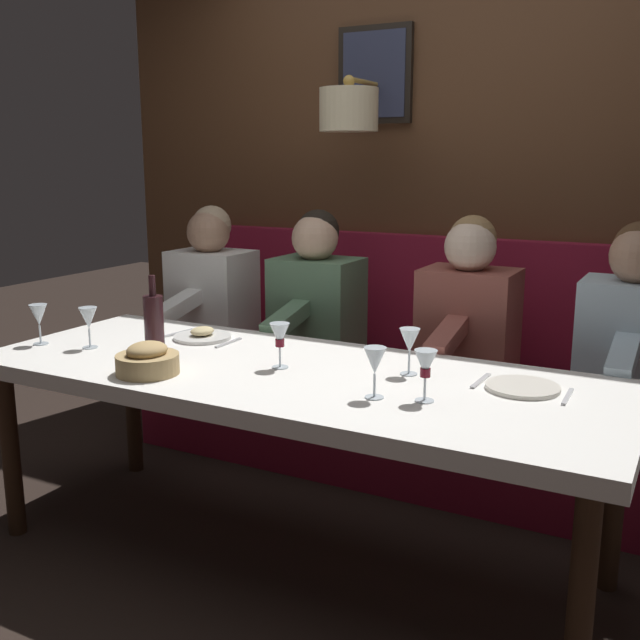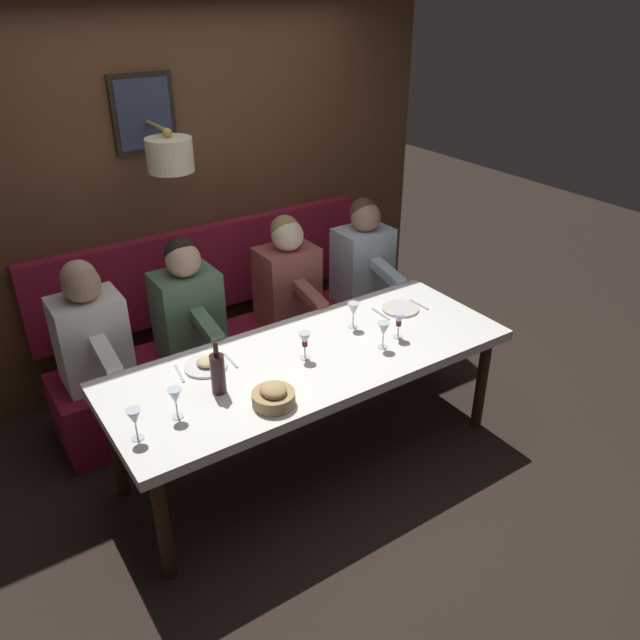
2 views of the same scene
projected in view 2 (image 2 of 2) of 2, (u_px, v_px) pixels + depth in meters
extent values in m
plane|color=black|center=(312.00, 456.00, 3.95)|extent=(12.00, 12.00, 0.00)
cube|color=white|center=(311.00, 360.00, 3.61)|extent=(0.90, 2.35, 0.06)
cylinder|color=#301E12|center=(481.00, 383.00, 4.06)|extent=(0.07, 0.07, 0.68)
cylinder|color=#301E12|center=(163.00, 526.00, 3.00)|extent=(0.07, 0.07, 0.68)
cylinder|color=#301E12|center=(410.00, 337.00, 4.57)|extent=(0.07, 0.07, 0.68)
cylinder|color=#301E12|center=(116.00, 446.00, 3.51)|extent=(0.07, 0.07, 0.68)
cube|color=maroon|center=(243.00, 362.00, 4.49)|extent=(0.52, 2.55, 0.45)
cube|color=#51331E|center=(193.00, 173.00, 4.33)|extent=(0.10, 3.75, 2.90)
cube|color=maroon|center=(207.00, 268.00, 4.59)|extent=(0.10, 2.55, 0.64)
cube|color=black|center=(143.00, 114.00, 3.92)|extent=(0.04, 0.40, 0.48)
cube|color=#2D334C|center=(144.00, 114.00, 3.91)|extent=(0.01, 0.34, 0.42)
cylinder|color=#B78E3D|center=(156.00, 126.00, 3.83)|extent=(0.35, 0.02, 0.02)
cylinder|color=beige|center=(170.00, 155.00, 3.77)|extent=(0.28, 0.28, 0.20)
sphere|color=#B78E3D|center=(167.00, 133.00, 3.71)|extent=(0.06, 0.06, 0.06)
cube|color=silver|center=(362.00, 264.00, 4.76)|extent=(0.30, 0.40, 0.56)
sphere|color=#A37A60|center=(366.00, 217.00, 4.56)|extent=(0.22, 0.22, 0.22)
sphere|color=#4C331E|center=(363.00, 212.00, 4.57)|extent=(0.20, 0.20, 0.20)
cube|color=silver|center=(387.00, 273.00, 4.53)|extent=(0.33, 0.09, 0.14)
cube|color=#934C42|center=(287.00, 285.00, 4.43)|extent=(0.30, 0.40, 0.56)
sphere|color=beige|center=(287.00, 235.00, 4.24)|extent=(0.22, 0.22, 0.22)
sphere|color=#937047|center=(285.00, 230.00, 4.24)|extent=(0.20, 0.20, 0.20)
cube|color=#934C42|center=(310.00, 295.00, 4.20)|extent=(0.33, 0.09, 0.14)
cube|color=#567A5B|center=(188.00, 313.00, 4.07)|extent=(0.30, 0.40, 0.56)
sphere|color=#D1A889|center=(183.00, 260.00, 3.87)|extent=(0.22, 0.22, 0.22)
sphere|color=black|center=(181.00, 254.00, 3.88)|extent=(0.20, 0.20, 0.20)
cube|color=#567A5B|center=(207.00, 326.00, 3.84)|extent=(0.33, 0.09, 0.14)
cube|color=white|center=(92.00, 340.00, 3.76)|extent=(0.30, 0.40, 0.56)
sphere|color=#A37A60|center=(81.00, 284.00, 3.57)|extent=(0.22, 0.22, 0.22)
sphere|color=tan|center=(79.00, 277.00, 3.57)|extent=(0.20, 0.20, 0.20)
cube|color=white|center=(106.00, 356.00, 3.53)|extent=(0.33, 0.09, 0.14)
cylinder|color=silver|center=(206.00, 366.00, 3.48)|extent=(0.24, 0.24, 0.01)
ellipsoid|color=#D1BC84|center=(205.00, 362.00, 3.47)|extent=(0.11, 0.09, 0.04)
cube|color=silver|center=(231.00, 361.00, 3.54)|extent=(0.17, 0.02, 0.01)
cube|color=silver|center=(180.00, 373.00, 3.43)|extent=(0.18, 0.04, 0.01)
cylinder|color=silver|center=(400.00, 309.00, 4.09)|extent=(0.24, 0.24, 0.01)
cube|color=silver|center=(419.00, 304.00, 4.14)|extent=(0.17, 0.02, 0.01)
cube|color=silver|center=(381.00, 314.00, 4.03)|extent=(0.18, 0.02, 0.01)
cylinder|color=silver|center=(138.00, 438.00, 2.95)|extent=(0.06, 0.06, 0.00)
cylinder|color=silver|center=(137.00, 431.00, 2.93)|extent=(0.01, 0.01, 0.07)
cone|color=silver|center=(134.00, 417.00, 2.89)|extent=(0.07, 0.07, 0.08)
cylinder|color=silver|center=(398.00, 337.00, 3.78)|extent=(0.06, 0.06, 0.00)
cylinder|color=silver|center=(398.00, 331.00, 3.76)|extent=(0.01, 0.01, 0.07)
cone|color=silver|center=(399.00, 319.00, 3.72)|extent=(0.07, 0.07, 0.08)
cylinder|color=maroon|center=(399.00, 323.00, 3.73)|extent=(0.03, 0.03, 0.03)
cylinder|color=silver|center=(383.00, 347.00, 3.67)|extent=(0.06, 0.06, 0.00)
cylinder|color=silver|center=(383.00, 341.00, 3.65)|extent=(0.01, 0.01, 0.07)
cone|color=silver|center=(384.00, 329.00, 3.62)|extent=(0.07, 0.07, 0.08)
cylinder|color=silver|center=(178.00, 416.00, 3.09)|extent=(0.06, 0.06, 0.00)
cylinder|color=silver|center=(177.00, 410.00, 3.07)|extent=(0.01, 0.01, 0.07)
cone|color=silver|center=(175.00, 396.00, 3.04)|extent=(0.07, 0.07, 0.08)
cylinder|color=silver|center=(305.00, 358.00, 3.57)|extent=(0.06, 0.06, 0.00)
cylinder|color=silver|center=(305.00, 352.00, 3.55)|extent=(0.01, 0.01, 0.07)
cone|color=silver|center=(305.00, 340.00, 3.51)|extent=(0.07, 0.07, 0.08)
cylinder|color=maroon|center=(305.00, 344.00, 3.53)|extent=(0.03, 0.03, 0.03)
cylinder|color=silver|center=(353.00, 327.00, 3.89)|extent=(0.06, 0.06, 0.00)
cylinder|color=silver|center=(353.00, 321.00, 3.87)|extent=(0.01, 0.01, 0.07)
cone|color=silver|center=(353.00, 309.00, 3.83)|extent=(0.07, 0.07, 0.08)
cylinder|color=#33191E|center=(218.00, 374.00, 3.23)|extent=(0.08, 0.08, 0.22)
cylinder|color=#33191E|center=(216.00, 349.00, 3.16)|extent=(0.03, 0.03, 0.08)
cylinder|color=tan|center=(274.00, 398.00, 3.17)|extent=(0.22, 0.22, 0.07)
ellipsoid|color=tan|center=(273.00, 390.00, 3.15)|extent=(0.15, 0.13, 0.06)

